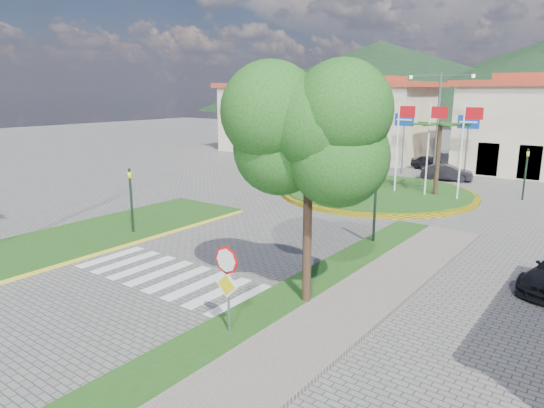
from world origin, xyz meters
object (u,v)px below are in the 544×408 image
Objects in this scene: stop_sign at (227,276)px; car_dark_a at (430,163)px; white_van at (319,157)px; roundabout_island at (377,192)px; deciduous_tree at (309,143)px; car_dark_b at (447,172)px.

stop_sign is 0.73× the size of car_dark_a.
stop_sign is 0.56× the size of white_van.
stop_sign is (4.90, -20.04, 1.62)m from roundabout_island.
roundabout_island is 3.51× the size of car_dark_a.
deciduous_tree reaches higher than stop_sign.
car_dark_b is (2.71, -4.12, 0.00)m from car_dark_a.
car_dark_b is at bearing -117.45° from white_van.
deciduous_tree reaches higher than car_dark_b.
roundabout_island is 18.55m from deciduous_tree.
deciduous_tree is 30.12m from car_dark_a.
deciduous_tree is 1.88× the size of car_dark_a.
car_dark_a is at bearing 93.36° from roundabout_island.
car_dark_a is 0.96× the size of car_dark_b.
roundabout_island is 2.70× the size of white_van.
roundabout_island reaches higher than car_dark_b.
stop_sign is at bearing -76.27° from roundabout_island.
white_van is at bearing 120.88° from deciduous_tree.
car_dark_a is at bearing -94.82° from white_van.
car_dark_b is (2.00, 8.00, 0.45)m from roundabout_island.
white_van is at bearing 69.62° from car_dark_b.
deciduous_tree is at bearing -72.09° from roundabout_island.
roundabout_island is 20.69m from stop_sign.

